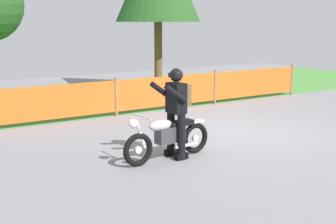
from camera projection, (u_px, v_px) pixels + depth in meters
ground at (236, 132)px, 10.17m from camera, size 24.00×24.00×0.02m
grass_verge at (121, 93)px, 15.41m from camera, size 24.00×6.51×0.01m
barrier_fence at (169, 91)px, 12.57m from camera, size 10.00×0.08×1.05m
motorcycle_lead at (168, 136)px, 8.09m from camera, size 1.92×0.57×0.91m
rider_lead at (177, 108)px, 8.11m from camera, size 0.71×0.58×1.69m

